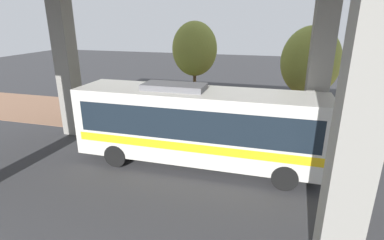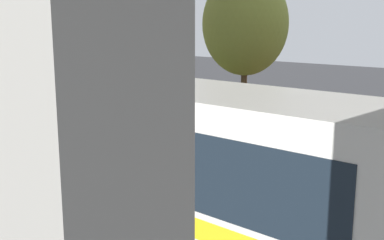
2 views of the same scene
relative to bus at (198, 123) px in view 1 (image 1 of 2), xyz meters
name	(u,v)px [view 1 (image 1 of 2)]	position (x,y,z in m)	size (l,w,h in m)	color
ground_plane	(182,140)	(-2.46, -1.48, -1.95)	(80.00, 80.00, 0.00)	#38383A
sidewalk_strip	(197,122)	(-5.46, -1.48, -1.94)	(6.00, 40.00, 0.02)	#936B51
bus	(198,123)	(0.00, 0.00, 0.00)	(2.55, 10.50, 3.59)	silver
fire_hydrant	(130,120)	(-3.58, -5.08, -1.48)	(0.38, 0.18, 0.92)	gold
planter_front	(167,109)	(-4.53, -3.10, -0.95)	(1.55, 1.55, 1.96)	gray
planter_middle	(113,107)	(-4.54, -6.75, -1.13)	(1.34, 1.34, 1.69)	gray
planter_back	(178,117)	(-3.32, -2.03, -0.99)	(1.50, 1.50, 1.88)	gray
street_tree_near	(310,61)	(-5.58, 4.76, 2.05)	(3.10, 3.10, 5.86)	brown
street_tree_far	(195,49)	(-5.56, -1.66, 2.53)	(2.61, 2.61, 6.06)	brown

